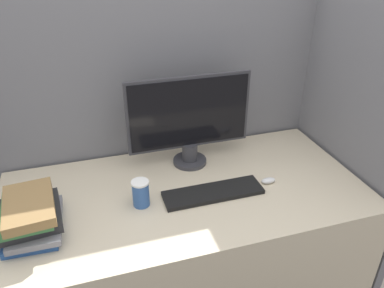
{
  "coord_description": "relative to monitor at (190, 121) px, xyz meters",
  "views": [
    {
      "loc": [
        -0.38,
        -0.95,
        1.76
      ],
      "look_at": [
        0.04,
        0.45,
        0.95
      ],
      "focal_mm": 35.0,
      "sensor_mm": 36.0,
      "label": 1
    }
  ],
  "objects": [
    {
      "name": "cubicle_panel_rear",
      "position": [
        -0.09,
        0.22,
        -0.13
      ],
      "size": [
        2.06,
        0.04,
        1.67
      ],
      "color": "slate",
      "rests_on": "ground_plane"
    },
    {
      "name": "cubicle_panel_right",
      "position": [
        0.78,
        -0.2,
        -0.13
      ],
      "size": [
        0.04,
        0.87,
        1.67
      ],
      "color": "slate",
      "rests_on": "ground_plane"
    },
    {
      "name": "desk",
      "position": [
        -0.09,
        -0.23,
        -0.6
      ],
      "size": [
        1.66,
        0.81,
        0.73
      ],
      "color": "beige",
      "rests_on": "ground_plane"
    },
    {
      "name": "monitor",
      "position": [
        0.0,
        0.0,
        0.0
      ],
      "size": [
        0.61,
        0.17,
        0.46
      ],
      "color": "#333338",
      "rests_on": "desk"
    },
    {
      "name": "keyboard",
      "position": [
        0.02,
        -0.3,
        -0.23
      ],
      "size": [
        0.45,
        0.13,
        0.02
      ],
      "color": "black",
      "rests_on": "desk"
    },
    {
      "name": "mouse",
      "position": [
        0.3,
        -0.29,
        -0.22
      ],
      "size": [
        0.07,
        0.04,
        0.03
      ],
      "color": "silver",
      "rests_on": "desk"
    },
    {
      "name": "coffee_cup",
      "position": [
        -0.3,
        -0.27,
        -0.18
      ],
      "size": [
        0.08,
        0.08,
        0.12
      ],
      "color": "#335999",
      "rests_on": "desk"
    },
    {
      "name": "book_stack",
      "position": [
        -0.74,
        -0.31,
        -0.16
      ],
      "size": [
        0.25,
        0.31,
        0.15
      ],
      "color": "#264C8C",
      "rests_on": "desk"
    }
  ]
}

